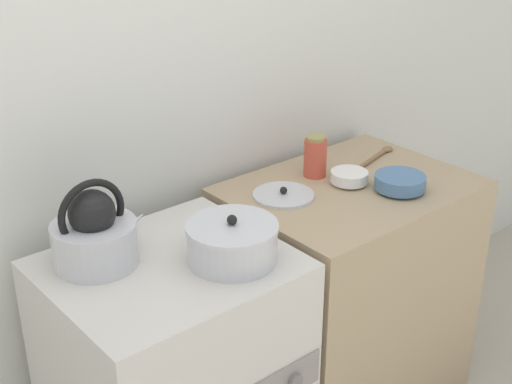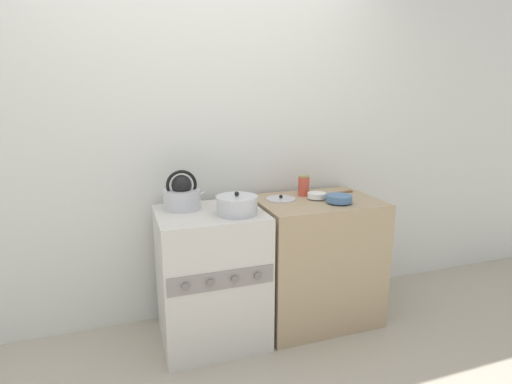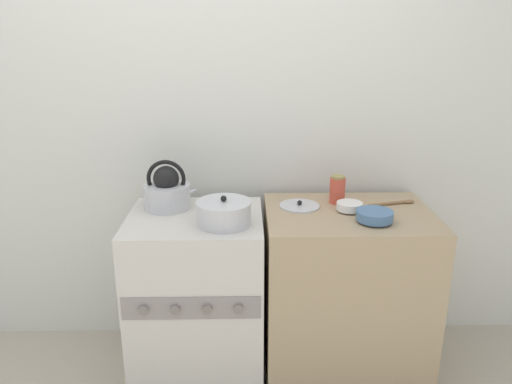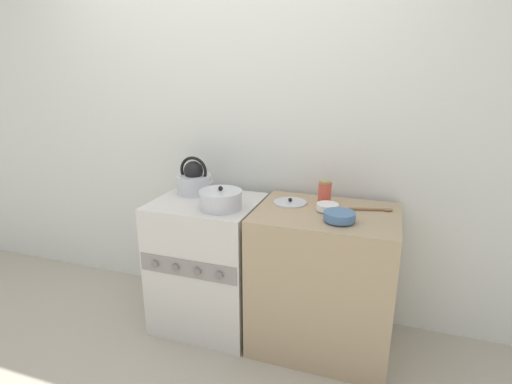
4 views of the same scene
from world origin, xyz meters
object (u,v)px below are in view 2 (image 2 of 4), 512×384
(kettle, at_px, (182,195))
(storage_jar, at_px, (304,186))
(small_ceramic_bowl, at_px, (317,196))
(loose_pot_lid, at_px, (281,199))
(stove, at_px, (211,276))
(cooking_pot, at_px, (237,205))
(enamel_bowl, at_px, (339,199))

(kettle, height_order, storage_jar, kettle)
(small_ceramic_bowl, distance_m, loose_pot_lid, 0.25)
(stove, height_order, cooking_pot, cooking_pot)
(kettle, distance_m, cooking_pot, 0.37)
(enamel_bowl, distance_m, small_ceramic_bowl, 0.17)
(stove, height_order, loose_pot_lid, loose_pot_lid)
(stove, distance_m, loose_pot_lid, 0.69)
(stove, relative_size, loose_pot_lid, 4.30)
(stove, xyz_separation_m, cooking_pot, (0.15, -0.10, 0.49))
(loose_pot_lid, bearing_deg, kettle, 177.69)
(storage_jar, distance_m, loose_pot_lid, 0.21)
(enamel_bowl, bearing_deg, small_ceramic_bowl, 120.90)
(enamel_bowl, relative_size, loose_pot_lid, 0.84)
(small_ceramic_bowl, height_order, storage_jar, storage_jar)
(small_ceramic_bowl, bearing_deg, storage_jar, 107.68)
(kettle, bearing_deg, stove, -41.29)
(stove, height_order, small_ceramic_bowl, small_ceramic_bowl)
(small_ceramic_bowl, bearing_deg, kettle, 174.03)
(cooking_pot, bearing_deg, loose_pot_lid, 28.48)
(stove, height_order, storage_jar, storage_jar)
(kettle, height_order, enamel_bowl, kettle)
(cooking_pot, bearing_deg, small_ceramic_bowl, 12.39)
(enamel_bowl, height_order, small_ceramic_bowl, enamel_bowl)
(cooking_pot, bearing_deg, enamel_bowl, -0.98)
(kettle, bearing_deg, cooking_pot, -38.11)
(storage_jar, bearing_deg, kettle, -177.92)
(storage_jar, bearing_deg, enamel_bowl, -64.87)
(stove, height_order, kettle, kettle)
(stove, distance_m, kettle, 0.55)
(small_ceramic_bowl, bearing_deg, stove, -177.56)
(cooking_pot, xyz_separation_m, storage_jar, (0.56, 0.26, 0.02))
(stove, bearing_deg, storage_jar, 12.40)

